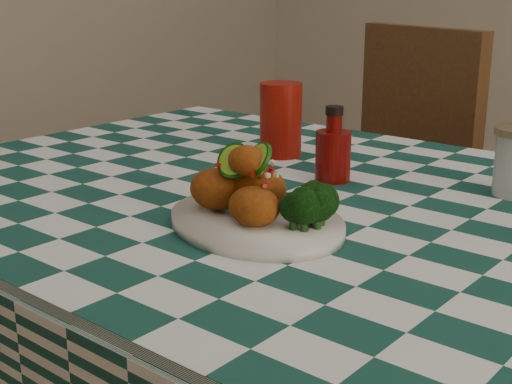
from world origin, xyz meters
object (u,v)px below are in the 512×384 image
Objects in this scene: fried_chicken_pile at (251,181)px; red_tumbler at (281,120)px; wooden_chair_left at (359,209)px; ketchup_bottle at (333,144)px; plate at (256,222)px.

red_tumbler is (-0.24, 0.38, 0.01)m from fried_chicken_pile.
red_tumbler is 0.67m from wooden_chair_left.
plate is at bearing -78.44° from ketchup_bottle.
red_tumbler is at bearing 122.49° from fried_chicken_pile.
ketchup_bottle is at bearing 101.56° from plate.
ketchup_bottle is at bearing 99.89° from fried_chicken_pile.
wooden_chair_left reaches higher than fried_chicken_pile.
ketchup_bottle reaches higher than plate.
ketchup_bottle is at bearing -43.99° from wooden_chair_left.
red_tumbler is 0.15× the size of wooden_chair_left.
red_tumbler is at bearing 123.42° from plate.
fried_chicken_pile is 1.06m from wooden_chair_left.
plate is 0.30m from ketchup_bottle.
fried_chicken_pile is at bearing -180.00° from plate.
fried_chicken_pile is 1.08× the size of red_tumbler.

